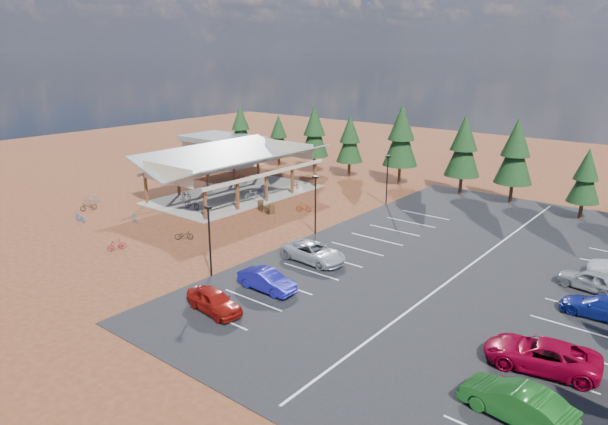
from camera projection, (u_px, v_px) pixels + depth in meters
The scene contains 41 objects.
ground at pixel (258, 228), 48.80m from camera, with size 140.00×140.00×0.00m, color #582B17.
asphalt_lot at pixel (468, 267), 39.89m from camera, with size 27.00×44.00×0.04m, color black.
concrete_pad at pixel (236, 194), 60.03m from camera, with size 10.60×18.60×0.10m, color gray.
bike_pavilion at pixel (235, 161), 58.95m from camera, with size 11.65×19.40×4.97m.
outbuilding at pixel (222, 149), 76.09m from camera, with size 11.00×7.00×3.90m.
lamp_post_0 at pixel (209, 236), 37.49m from camera, with size 0.50×0.25×5.14m.
lamp_post_1 at pixel (315, 201), 46.43m from camera, with size 0.50×0.25×5.14m.
lamp_post_2 at pixel (387, 177), 55.37m from camera, with size 0.50×0.25×5.14m.
trash_bin_0 at pixel (261, 205), 54.39m from camera, with size 0.60×0.60×0.90m, color #422D17.
trash_bin_1 at pixel (271, 209), 52.92m from camera, with size 0.60×0.60×0.90m, color #422D17.
pine_0 at pixel (241, 127), 78.26m from camera, with size 3.38×3.38×7.87m.
pine_1 at pixel (279, 135), 74.17m from camera, with size 3.02×3.02×7.03m.
pine_2 at pixel (314, 132), 69.99m from camera, with size 3.72×3.72×8.66m.
pine_3 at pixel (350, 139), 67.50m from camera, with size 3.34×3.34×7.78m.
pine_4 at pixel (401, 136), 63.11m from camera, with size 4.09×4.09×9.53m.
pine_5 at pixel (464, 146), 58.57m from camera, with size 3.82×3.82×8.90m.
pine_6 at pixel (516, 152), 55.20m from camera, with size 3.84×3.84×8.94m.
pine_7 at pixel (586, 176), 50.22m from camera, with size 2.92×2.92×6.81m.
bike_0 at pixel (186, 194), 58.05m from camera, with size 0.60×1.73×0.91m, color black.
bike_1 at pixel (208, 187), 61.21m from camera, with size 0.45×1.59×0.96m, color gray.
bike_2 at pixel (233, 184), 62.51m from camera, with size 0.58×1.68×0.88m, color navy.
bike_3 at pixel (242, 178), 65.43m from camera, with size 0.43×1.51×0.91m, color maroon.
bike_4 at pixel (192, 204), 54.22m from camera, with size 0.64×1.82×0.96m, color black.
bike_5 at pixel (253, 196), 57.11m from camera, with size 0.52×1.85×1.11m, color #94989D.
bike_6 at pixel (263, 191), 59.64m from camera, with size 0.53×1.53×0.81m, color navy.
bike_7 at pixel (295, 184), 62.24m from camera, with size 0.47×1.66×1.00m, color maroon.
bike_8 at pixel (88, 206), 54.01m from camera, with size 0.56×1.61×0.85m, color black.
bike_9 at pixel (92, 198), 56.87m from camera, with size 0.45×1.59×0.96m, color gray.
bike_10 at pixel (80, 218), 50.33m from camera, with size 0.57×1.63×0.86m, color #1D4C8C.
bike_11 at pixel (117, 245), 43.18m from camera, with size 0.44×1.55×0.93m, color maroon.
bike_12 at pixel (184, 235), 45.64m from camera, with size 0.54×1.56×0.82m, color black.
bike_13 at pixel (134, 217), 50.32m from camera, with size 0.44×1.55×0.93m, color gray.
bike_15 at pixel (304, 207), 53.55m from camera, with size 0.44×1.56×0.93m, color maroon.
bike_16 at pixel (264, 208), 53.07m from camera, with size 0.66×1.90×1.00m, color black.
car_0 at pixel (214, 301), 32.85m from camera, with size 1.68×4.17×1.42m, color maroon.
car_1 at pixel (267, 280), 35.80m from camera, with size 1.47×4.22×1.39m, color navy.
car_2 at pixel (314, 252), 40.72m from camera, with size 2.40×5.20×1.45m, color #ACB0B4.
car_5 at pixel (517, 402), 23.21m from camera, with size 1.69×4.84×1.60m, color #19571B.
car_6 at pixel (541, 354), 26.94m from camera, with size 2.53×5.48×1.52m, color maroon.
car_7 at pixel (602, 307), 32.14m from camera, with size 1.87×4.60×1.34m, color navy.
car_8 at pixel (591, 280), 35.87m from camera, with size 1.65×4.10×1.40m, color gray.
Camera 1 is at (32.37, -33.45, 15.29)m, focal length 32.00 mm.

